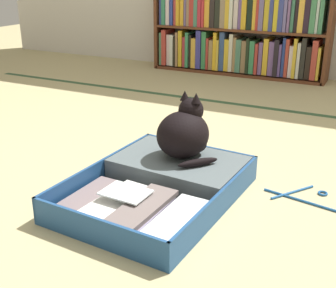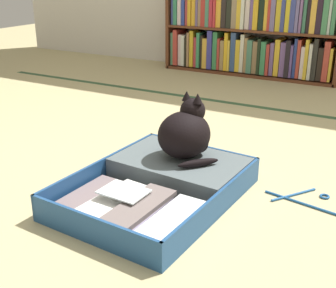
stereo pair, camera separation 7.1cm
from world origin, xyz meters
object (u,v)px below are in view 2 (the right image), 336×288
(open_suitcase, at_px, (164,184))
(clothes_hanger, at_px, (317,203))
(black_cat, at_px, (186,133))
(bookshelf, at_px, (249,32))

(open_suitcase, height_order, clothes_hanger, open_suitcase)
(black_cat, relative_size, clothes_hanger, 0.74)
(bookshelf, bearing_deg, black_cat, -77.26)
(bookshelf, distance_m, open_suitcase, 2.37)
(bookshelf, relative_size, clothes_hanger, 3.71)
(bookshelf, relative_size, black_cat, 5.01)
(clothes_hanger, bearing_deg, black_cat, -175.37)
(bookshelf, xyz_separation_m, open_suitcase, (0.47, -2.30, -0.32))
(clothes_hanger, bearing_deg, bookshelf, 116.69)
(bookshelf, height_order, clothes_hanger, bookshelf)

